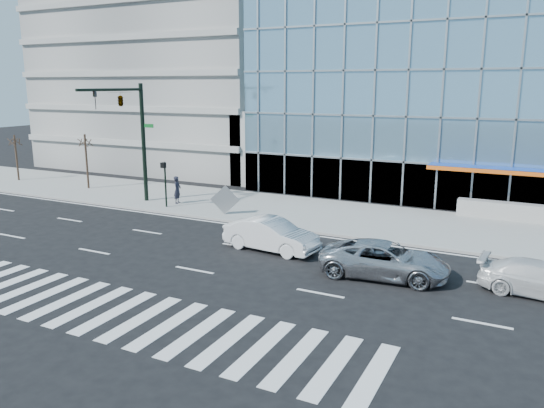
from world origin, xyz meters
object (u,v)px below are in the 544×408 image
at_px(traffic_signal, 128,114).
at_px(white_sedan, 271,235).
at_px(street_tree_far, 15,141).
at_px(street_tree_near, 85,142).
at_px(silver_suv, 385,260).
at_px(pedestrian, 177,190).
at_px(ped_signal_post, 165,177).
at_px(tilted_panel, 225,200).
at_px(white_suv, 541,279).

distance_m(traffic_signal, white_sedan, 14.52).
bearing_deg(street_tree_far, street_tree_near, 0.00).
height_order(street_tree_far, silver_suv, street_tree_far).
relative_size(traffic_signal, street_tree_near, 1.89).
xyz_separation_m(street_tree_far, pedestrian, (17.50, -1.26, -2.37)).
bearing_deg(ped_signal_post, pedestrian, 89.81).
relative_size(traffic_signal, tilted_panel, 6.15).
xyz_separation_m(traffic_signal, white_sedan, (12.74, -4.44, -5.37)).
distance_m(ped_signal_post, white_suv, 22.91).
bearing_deg(white_sedan, street_tree_far, 80.99).
bearing_deg(silver_suv, street_tree_far, 70.21).
xyz_separation_m(ped_signal_post, silver_suv, (16.25, -5.94, -1.38)).
height_order(silver_suv, pedestrian, pedestrian).
height_order(street_tree_near, silver_suv, street_tree_near).
xyz_separation_m(street_tree_near, silver_suv, (25.75, -8.50, -3.02)).
distance_m(traffic_signal, pedestrian, 5.91).
height_order(street_tree_far, white_sedan, street_tree_far).
bearing_deg(street_tree_near, silver_suv, -18.27).
relative_size(traffic_signal, pedestrian, 4.31).
distance_m(white_suv, pedestrian, 23.20).
bearing_deg(street_tree_near, traffic_signal, -22.71).
relative_size(street_tree_far, white_sedan, 0.80).
xyz_separation_m(street_tree_far, white_sedan, (27.75, -7.37, -2.65)).
xyz_separation_m(ped_signal_post, pedestrian, (0.00, 1.30, -1.06)).
relative_size(white_suv, tilted_panel, 3.54).
height_order(pedestrian, tilted_panel, pedestrian).
distance_m(street_tree_near, pedestrian, 9.96).
distance_m(silver_suv, white_suv, 6.04).
xyz_separation_m(street_tree_far, silver_suv, (33.75, -8.50, -2.69)).
distance_m(street_tree_near, white_suv, 32.85).
height_order(white_suv, pedestrian, pedestrian).
distance_m(ped_signal_post, white_sedan, 11.40).
distance_m(pedestrian, tilted_panel, 4.72).
height_order(ped_signal_post, pedestrian, ped_signal_post).
distance_m(white_suv, tilted_panel, 18.48).
distance_m(street_tree_far, pedestrian, 17.71).
height_order(street_tree_near, white_suv, street_tree_near).
bearing_deg(white_suv, tilted_panel, 77.63).
bearing_deg(ped_signal_post, traffic_signal, -171.48).
relative_size(silver_suv, white_sedan, 1.12).
relative_size(white_sedan, pedestrian, 2.61).
xyz_separation_m(ped_signal_post, white_suv, (22.25, -5.28, -1.47)).
bearing_deg(white_sedan, silver_suv, -94.78).
bearing_deg(white_sedan, street_tree_near, 75.39).
bearing_deg(white_suv, ped_signal_post, 81.07).
relative_size(ped_signal_post, pedestrian, 1.62).
bearing_deg(street_tree_far, traffic_signal, -11.05).
bearing_deg(traffic_signal, white_sedan, -19.22).
xyz_separation_m(pedestrian, tilted_panel, (4.55, -1.24, -0.01)).
height_order(silver_suv, tilted_panel, tilted_panel).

